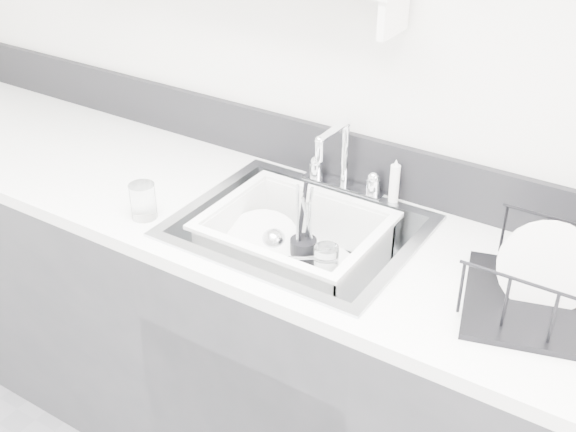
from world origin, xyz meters
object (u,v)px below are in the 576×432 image
Objects in this scene: counter_run at (297,355)px; wash_tub at (295,246)px; dish_rack at (571,284)px; sink at (298,254)px.

wash_tub reaches higher than counter_run.
wash_tub is at bearing 141.83° from counter_run.
wash_tub is 1.07× the size of dish_rack.
sink is (0.00, 0.00, 0.37)m from counter_run.
wash_tub is (-0.02, 0.01, 0.01)m from sink.
wash_tub is (-0.02, 0.01, 0.38)m from counter_run.
dish_rack is at bearing 1.52° from counter_run.
counter_run is 6.75× the size of wash_tub.
counter_run is 0.88m from dish_rack.
dish_rack is (0.72, 0.00, 0.15)m from wash_tub.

